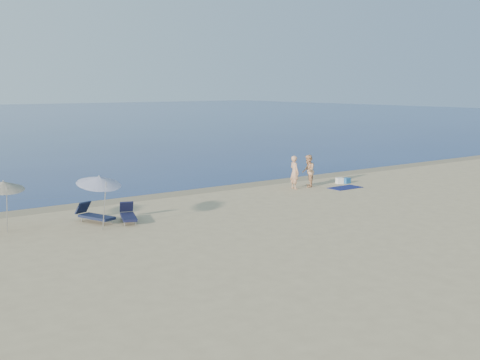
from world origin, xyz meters
name	(u,v)px	position (x,y,z in m)	size (l,w,h in m)	color
wet_sand_strip	(226,187)	(0.00, 19.40, 0.00)	(240.00, 1.60, 0.00)	#847254
person_left	(294,172)	(2.79, 16.84, 0.92)	(0.67, 0.44, 1.84)	tan
person_right	(308,171)	(3.82, 16.85, 0.91)	(0.88, 0.69, 1.82)	tan
beach_towel	(345,188)	(5.26, 15.37, 0.02)	(1.86, 1.03, 0.03)	#0E1449
white_bag	(340,181)	(6.09, 16.61, 0.17)	(0.39, 0.33, 0.33)	white
blue_cooler	(346,181)	(6.47, 16.44, 0.16)	(0.45, 0.32, 0.32)	#1E5FA6
umbrella_near	(99,180)	(-9.64, 14.34, 1.95)	(1.88, 1.90, 2.32)	silver
umbrella_far	(3,185)	(-12.83, 16.05, 1.84)	(1.61, 1.64, 2.15)	silver
lounger_left	(94,215)	(-9.39, 15.59, 0.30)	(1.18, 1.93, 0.81)	#131A36
lounger_right	(128,215)	(-8.20, 14.85, 0.28)	(1.12, 1.82, 0.77)	#121533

